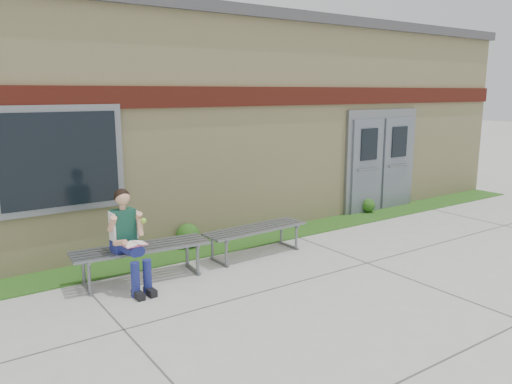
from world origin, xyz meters
TOP-DOWN VIEW (x-y plane):
  - ground at (0.00, 0.00)m, footprint 80.00×80.00m
  - grass_strip at (0.00, 2.60)m, footprint 16.00×0.80m
  - school_building at (-0.00, 5.99)m, footprint 16.20×6.22m
  - bench_left at (-2.22, 1.86)m, footprint 1.99×0.73m
  - bench_right at (-0.22, 1.86)m, footprint 1.84×0.59m
  - girl at (-2.48, 1.65)m, footprint 0.49×0.80m
  - shrub_mid at (-0.98, 2.85)m, footprint 0.41×0.41m
  - shrub_east at (3.53, 2.85)m, footprint 0.31×0.31m

SIDE VIEW (x-z plane):
  - ground at x=0.00m, z-range 0.00..0.00m
  - grass_strip at x=0.00m, z-range 0.00..0.02m
  - shrub_east at x=3.53m, z-range 0.02..0.33m
  - shrub_mid at x=-0.98m, z-range 0.02..0.43m
  - bench_right at x=-0.22m, z-range 0.13..0.60m
  - bench_left at x=-2.22m, z-range 0.14..0.64m
  - girl at x=-2.48m, z-range 0.05..1.44m
  - school_building at x=0.00m, z-range 0.00..4.20m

